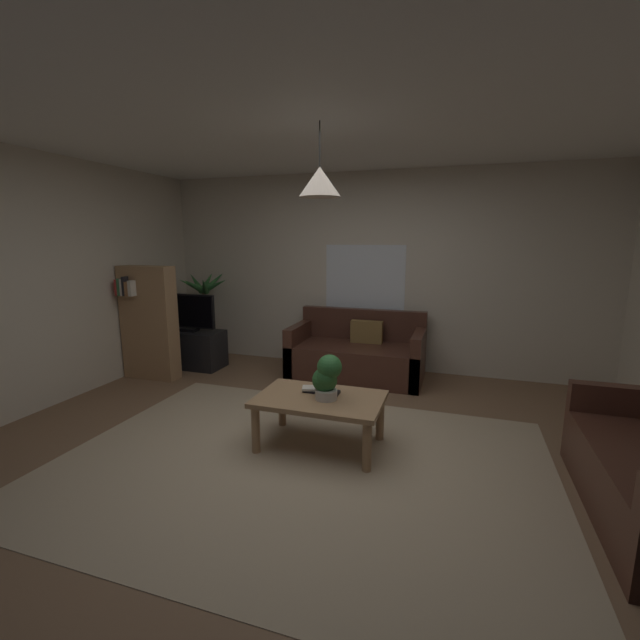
{
  "coord_description": "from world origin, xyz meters",
  "views": [
    {
      "loc": [
        1.09,
        -3.03,
        1.72
      ],
      "look_at": [
        0.0,
        0.3,
        1.05
      ],
      "focal_mm": 23.86,
      "sensor_mm": 36.0,
      "label": 1
    }
  ],
  "objects_px": {
    "coffee_table": "(320,405)",
    "book_on_table_0": "(311,390)",
    "book_on_table_1": "(310,388)",
    "tv_stand": "(191,349)",
    "potted_plant_on_table": "(327,377)",
    "couch_under_window": "(357,356)",
    "tv": "(188,312)",
    "remote_on_table_0": "(335,394)",
    "pendant_lamp": "(320,182)",
    "bookshelf_corner": "(149,322)",
    "potted_palm_corner": "(205,317)"
  },
  "relations": [
    {
      "from": "book_on_table_1",
      "to": "potted_plant_on_table",
      "type": "height_order",
      "value": "potted_plant_on_table"
    },
    {
      "from": "book_on_table_0",
      "to": "remote_on_table_0",
      "type": "height_order",
      "value": "remote_on_table_0"
    },
    {
      "from": "remote_on_table_0",
      "to": "pendant_lamp",
      "type": "relative_size",
      "value": 0.3
    },
    {
      "from": "tv",
      "to": "bookshelf_corner",
      "type": "bearing_deg",
      "value": -109.02
    },
    {
      "from": "book_on_table_0",
      "to": "potted_plant_on_table",
      "type": "distance_m",
      "value": 0.28
    },
    {
      "from": "potted_palm_corner",
      "to": "couch_under_window",
      "type": "bearing_deg",
      "value": -4.77
    },
    {
      "from": "coffee_table",
      "to": "potted_plant_on_table",
      "type": "distance_m",
      "value": 0.26
    },
    {
      "from": "coffee_table",
      "to": "potted_palm_corner",
      "type": "height_order",
      "value": "potted_palm_corner"
    },
    {
      "from": "potted_palm_corner",
      "to": "bookshelf_corner",
      "type": "distance_m",
      "value": 1.04
    },
    {
      "from": "coffee_table",
      "to": "book_on_table_0",
      "type": "bearing_deg",
      "value": 139.22
    },
    {
      "from": "coffee_table",
      "to": "book_on_table_1",
      "type": "height_order",
      "value": "book_on_table_1"
    },
    {
      "from": "book_on_table_0",
      "to": "potted_plant_on_table",
      "type": "relative_size",
      "value": 0.3
    },
    {
      "from": "couch_under_window",
      "to": "potted_plant_on_table",
      "type": "height_order",
      "value": "couch_under_window"
    },
    {
      "from": "book_on_table_0",
      "to": "bookshelf_corner",
      "type": "bearing_deg",
      "value": 158.7
    },
    {
      "from": "coffee_table",
      "to": "book_on_table_1",
      "type": "relative_size",
      "value": 8.37
    },
    {
      "from": "tv_stand",
      "to": "remote_on_table_0",
      "type": "bearing_deg",
      "value": -31.7
    },
    {
      "from": "couch_under_window",
      "to": "coffee_table",
      "type": "bearing_deg",
      "value": -86.07
    },
    {
      "from": "remote_on_table_0",
      "to": "bookshelf_corner",
      "type": "bearing_deg",
      "value": -21.7
    },
    {
      "from": "coffee_table",
      "to": "tv",
      "type": "xyz_separation_m",
      "value": [
        -2.39,
        1.59,
        0.39
      ]
    },
    {
      "from": "tv",
      "to": "potted_palm_corner",
      "type": "relative_size",
      "value": 0.62
    },
    {
      "from": "book_on_table_0",
      "to": "bookshelf_corner",
      "type": "xyz_separation_m",
      "value": [
        -2.46,
        0.96,
        0.27
      ]
    },
    {
      "from": "couch_under_window",
      "to": "tv",
      "type": "xyz_separation_m",
      "value": [
        -2.26,
        -0.29,
        0.48
      ]
    },
    {
      "from": "couch_under_window",
      "to": "bookshelf_corner",
      "type": "bearing_deg",
      "value": -161.2
    },
    {
      "from": "potted_plant_on_table",
      "to": "potted_palm_corner",
      "type": "distance_m",
      "value": 3.27
    },
    {
      "from": "coffee_table",
      "to": "book_on_table_0",
      "type": "relative_size",
      "value": 9.21
    },
    {
      "from": "remote_on_table_0",
      "to": "tv_stand",
      "type": "relative_size",
      "value": 0.18
    },
    {
      "from": "potted_plant_on_table",
      "to": "bookshelf_corner",
      "type": "xyz_separation_m",
      "value": [
        -2.64,
        1.08,
        0.09
      ]
    },
    {
      "from": "couch_under_window",
      "to": "tv",
      "type": "relative_size",
      "value": 2.04
    },
    {
      "from": "coffee_table",
      "to": "remote_on_table_0",
      "type": "height_order",
      "value": "remote_on_table_0"
    },
    {
      "from": "book_on_table_1",
      "to": "bookshelf_corner",
      "type": "height_order",
      "value": "bookshelf_corner"
    },
    {
      "from": "book_on_table_1",
      "to": "tv_stand",
      "type": "relative_size",
      "value": 0.14
    },
    {
      "from": "couch_under_window",
      "to": "book_on_table_0",
      "type": "bearing_deg",
      "value": -89.46
    },
    {
      "from": "couch_under_window",
      "to": "potted_plant_on_table",
      "type": "relative_size",
      "value": 4.39
    },
    {
      "from": "remote_on_table_0",
      "to": "potted_palm_corner",
      "type": "distance_m",
      "value": 3.26
    },
    {
      "from": "potted_plant_on_table",
      "to": "book_on_table_1",
      "type": "bearing_deg",
      "value": 148.15
    },
    {
      "from": "book_on_table_1",
      "to": "tv_stand",
      "type": "xyz_separation_m",
      "value": [
        -2.26,
        1.52,
        -0.21
      ]
    },
    {
      "from": "coffee_table",
      "to": "remote_on_table_0",
      "type": "bearing_deg",
      "value": 32.26
    },
    {
      "from": "book_on_table_1",
      "to": "potted_plant_on_table",
      "type": "distance_m",
      "value": 0.28
    },
    {
      "from": "remote_on_table_0",
      "to": "tv",
      "type": "relative_size",
      "value": 0.2
    },
    {
      "from": "tv_stand",
      "to": "bookshelf_corner",
      "type": "height_order",
      "value": "bookshelf_corner"
    },
    {
      "from": "book_on_table_0",
      "to": "potted_palm_corner",
      "type": "height_order",
      "value": "potted_palm_corner"
    },
    {
      "from": "book_on_table_0",
      "to": "remote_on_table_0",
      "type": "xyz_separation_m",
      "value": [
        0.23,
        -0.03,
        0.0
      ]
    },
    {
      "from": "book_on_table_0",
      "to": "tv",
      "type": "bearing_deg",
      "value": 146.66
    },
    {
      "from": "book_on_table_1",
      "to": "tv",
      "type": "bearing_deg",
      "value": 146.55
    },
    {
      "from": "tv",
      "to": "remote_on_table_0",
      "type": "bearing_deg",
      "value": -31.34
    },
    {
      "from": "bookshelf_corner",
      "to": "potted_palm_corner",
      "type": "bearing_deg",
      "value": 82.8
    },
    {
      "from": "book_on_table_1",
      "to": "potted_palm_corner",
      "type": "distance_m",
      "value": 3.05
    },
    {
      "from": "tv_stand",
      "to": "pendant_lamp",
      "type": "xyz_separation_m",
      "value": [
        2.39,
        -1.62,
        1.89
      ]
    },
    {
      "from": "couch_under_window",
      "to": "book_on_table_0",
      "type": "distance_m",
      "value": 1.8
    },
    {
      "from": "book_on_table_1",
      "to": "remote_on_table_0",
      "type": "bearing_deg",
      "value": -6.77
    }
  ]
}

